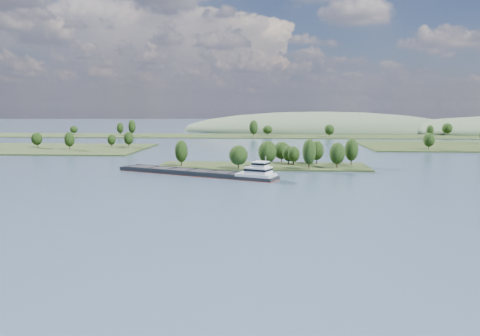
{
  "coord_description": "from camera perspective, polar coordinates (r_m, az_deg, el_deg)",
  "views": [
    {
      "loc": [
        4.34,
        -42.8,
        29.35
      ],
      "look_at": [
        -7.41,
        130.0,
        6.0
      ],
      "focal_mm": 35.0,
      "sensor_mm": 36.0,
      "label": 1
    }
  ],
  "objects": [
    {
      "name": "tree_island",
      "position": [
        223.04,
        4.33,
        1.19
      ],
      "size": [
        100.0,
        33.73,
        15.04
      ],
      "color": "#223015",
      "rests_on": "ground"
    },
    {
      "name": "ground",
      "position": [
        165.48,
        2.33,
        -2.54
      ],
      "size": [
        1800.0,
        1800.0,
        0.0
      ],
      "primitive_type": "plane",
      "color": "#324257",
      "rests_on": "ground"
    },
    {
      "name": "back_shoreline",
      "position": [
        443.36,
        4.4,
        3.95
      ],
      "size": [
        900.0,
        60.0,
        16.43
      ],
      "color": "#223015",
      "rests_on": "ground"
    },
    {
      "name": "hill_west",
      "position": [
        546.43,
        9.76,
        4.49
      ],
      "size": [
        320.0,
        160.0,
        44.0
      ],
      "primitive_type": "ellipsoid",
      "color": "#42553A",
      "rests_on": "ground"
    },
    {
      "name": "cargo_barge",
      "position": [
        196.32,
        -4.27,
        -0.57
      ],
      "size": [
        72.06,
        37.43,
        10.09
      ],
      "color": "black",
      "rests_on": "ground"
    }
  ]
}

